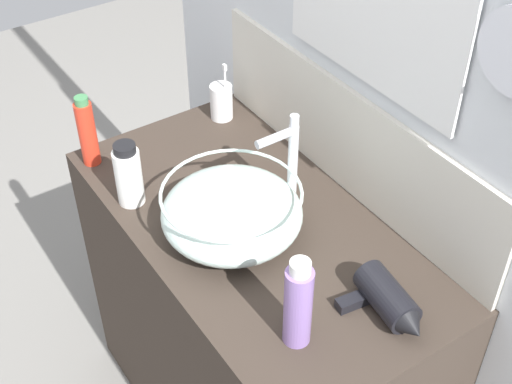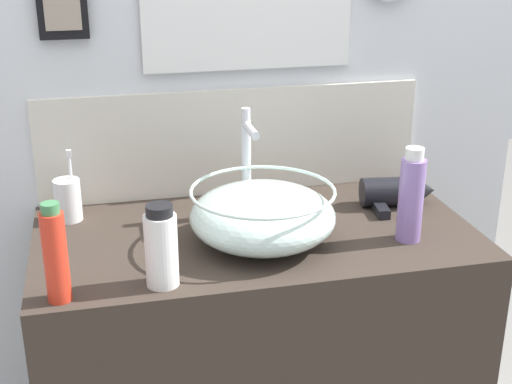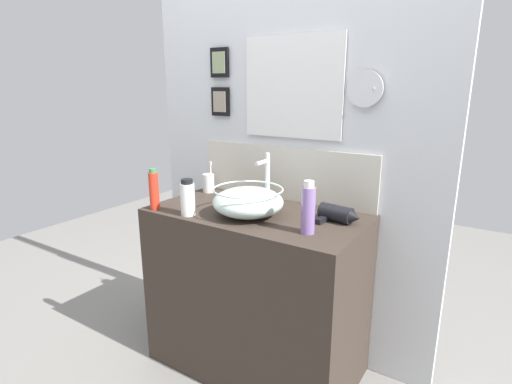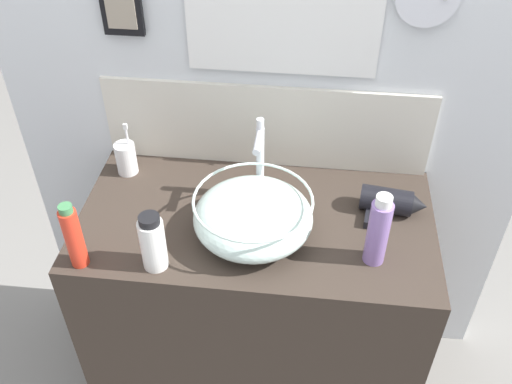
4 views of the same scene
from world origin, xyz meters
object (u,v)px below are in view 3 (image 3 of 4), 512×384
glass_bowl_sink (248,202)px  lotion_bottle (308,209)px  toothbrush_cup (209,183)px  hair_drier (338,214)px  shampoo_bottle (154,190)px  spray_bottle (188,198)px  faucet (266,177)px

glass_bowl_sink → lotion_bottle: (0.33, -0.06, 0.04)m
toothbrush_cup → lotion_bottle: bearing=-21.1°
glass_bowl_sink → hair_drier: bearing=20.3°
glass_bowl_sink → lotion_bottle: bearing=-9.7°
lotion_bottle → shampoo_bottle: bearing=-172.4°
hair_drier → spray_bottle: size_ratio=1.15×
shampoo_bottle → spray_bottle: size_ratio=1.17×
lotion_bottle → shampoo_bottle: lotion_bottle is taller
glass_bowl_sink → shampoo_bottle: bearing=-160.2°
glass_bowl_sink → spray_bottle: size_ratio=1.90×
lotion_bottle → shampoo_bottle: 0.78m
toothbrush_cup → lotion_bottle: size_ratio=0.80×
hair_drier → lotion_bottle: size_ratio=0.90×
glass_bowl_sink → toothbrush_cup: toothbrush_cup is taller
faucet → lotion_bottle: bearing=-33.3°
shampoo_bottle → spray_bottle: (0.20, 0.02, -0.01)m
glass_bowl_sink → hair_drier: 0.41m
hair_drier → spray_bottle: (-0.63, -0.29, 0.05)m
toothbrush_cup → shampoo_bottle: shampoo_bottle is taller
glass_bowl_sink → toothbrush_cup: (-0.43, 0.24, -0.02)m
hair_drier → toothbrush_cup: 0.82m
lotion_bottle → spray_bottle: lotion_bottle is taller
hair_drier → shampoo_bottle: bearing=-160.0°
hair_drier → spray_bottle: 0.69m
hair_drier → spray_bottle: spray_bottle is taller
toothbrush_cup → spray_bottle: bearing=-63.8°
glass_bowl_sink → hair_drier: size_ratio=1.66×
shampoo_bottle → hair_drier: bearing=20.0°
spray_bottle → hair_drier: bearing=24.4°
hair_drier → lotion_bottle: bearing=-105.4°
toothbrush_cup → shampoo_bottle: bearing=-92.0°
hair_drier → lotion_bottle: 0.22m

